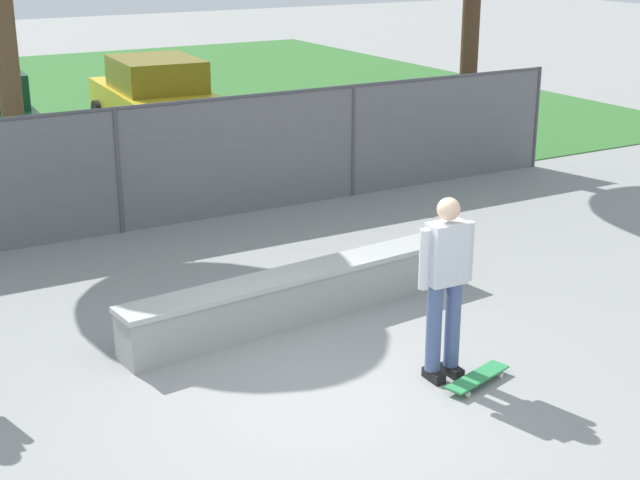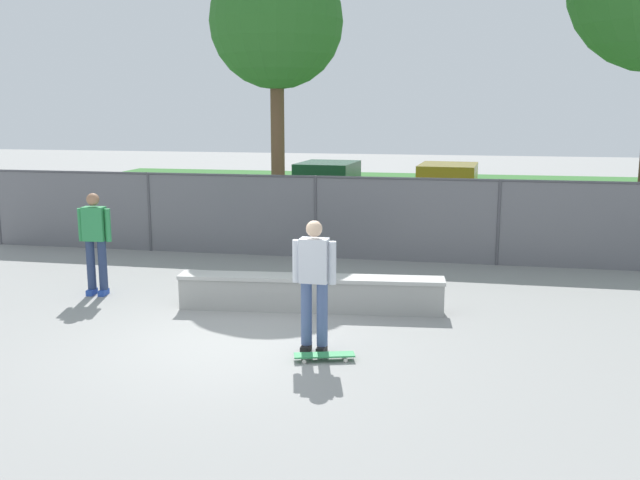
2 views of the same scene
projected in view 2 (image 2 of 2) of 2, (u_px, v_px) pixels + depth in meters
name	position (u px, v px, depth m)	size (l,w,h in m)	color
ground_plane	(236.00, 340.00, 10.08)	(80.00, 80.00, 0.00)	gray
grass_strip	(372.00, 198.00, 25.52)	(27.64, 20.00, 0.02)	#336B2D
concrete_ledge	(311.00, 293.00, 11.53)	(4.38, 0.89, 0.57)	#999993
skateboarder	(314.00, 280.00, 9.42)	(0.60, 0.28, 1.82)	black
skateboard	(324.00, 355.00, 9.26)	(0.82, 0.41, 0.09)	#2D8C4C
chainlink_fence	(315.00, 213.00, 15.41)	(15.71, 0.07, 1.82)	#4C4C51
tree_near_left	(276.00, 23.00, 15.93)	(3.05, 3.05, 6.73)	brown
car_green	(329.00, 189.00, 21.21)	(2.25, 4.32, 1.66)	#1E6638
car_yellow	(448.00, 192.00, 20.55)	(2.25, 4.32, 1.66)	gold
bystander	(95.00, 239.00, 12.35)	(0.60, 0.29, 1.82)	#2647A5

